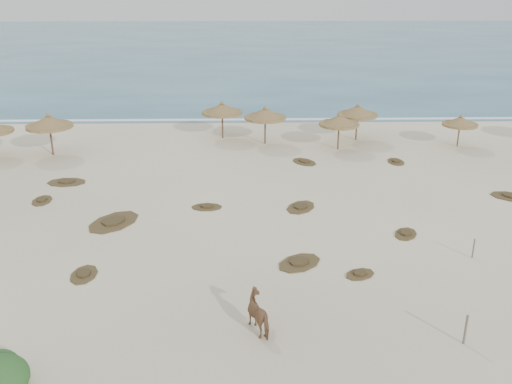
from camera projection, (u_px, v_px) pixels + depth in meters
ground at (258, 262)px, 25.81m from camera, size 160.00×160.00×0.00m
ocean at (247, 47)px, 95.56m from camera, size 200.00×100.00×0.01m
foam_line at (251, 120)px, 49.99m from camera, size 70.00×0.60×0.01m
palapa_1 at (49, 122)px, 39.79m from camera, size 3.49×3.49×3.06m
palapa_2 at (222, 109)px, 43.81m from camera, size 4.03×4.03×2.95m
palapa_3 at (265, 114)px, 42.38m from camera, size 3.84×3.84×2.94m
palapa_4 at (339, 121)px, 41.13m from camera, size 3.22×3.22×2.74m
palapa_5 at (358, 111)px, 43.34m from camera, size 4.08×4.08×2.89m
palapa_6 at (460, 122)px, 41.86m from camera, size 3.45×3.45×2.44m
horse at (261, 313)px, 20.74m from camera, size 1.47×1.85×1.42m
fence_post_near at (466, 330)px, 20.02m from camera, size 0.11×0.11×1.18m
fence_post_far at (473, 248)px, 26.04m from camera, size 0.09×0.09×0.96m
scrub_1 at (114, 222)px, 29.81m from camera, size 3.36×3.73×0.16m
scrub_2 at (207, 207)px, 31.67m from camera, size 1.70×1.11×0.16m
scrub_3 at (301, 207)px, 31.64m from camera, size 2.29×2.52×0.16m
scrub_4 at (406, 234)px, 28.47m from camera, size 1.70×1.92×0.16m
scrub_5 at (512, 196)px, 33.10m from camera, size 2.78×2.42×0.16m
scrub_6 at (67, 182)px, 35.33m from camera, size 2.43×1.61×0.16m
scrub_7 at (304, 162)px, 39.02m from camera, size 2.17×2.33×0.16m
scrub_8 at (42, 200)px, 32.53m from camera, size 1.12×1.68×0.16m
scrub_9 at (299, 263)px, 25.68m from camera, size 2.66×2.58×0.16m
scrub_10 at (396, 161)px, 39.06m from camera, size 1.16×1.72×0.16m
scrub_11 at (84, 274)px, 24.70m from camera, size 1.19×1.77×0.16m
scrub_12 at (360, 274)px, 24.72m from camera, size 1.68×1.49×0.16m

